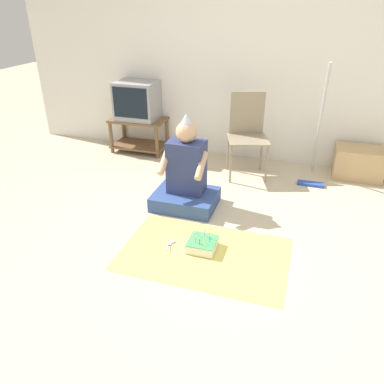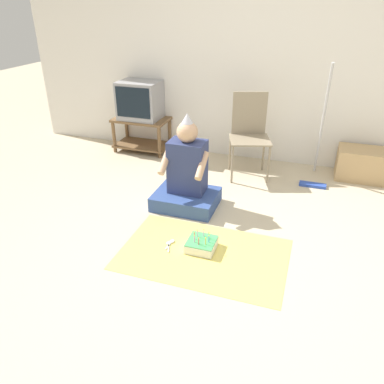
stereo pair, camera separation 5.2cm
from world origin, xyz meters
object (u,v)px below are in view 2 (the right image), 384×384
folding_chair (249,130)px  cardboard_box_stack (361,164)px  tv (140,100)px  birthday_cake (202,244)px  dust_mop (318,150)px  person_seated (187,178)px

folding_chair → cardboard_box_stack: size_ratio=1.77×
tv → folding_chair: bearing=-10.9°
tv → birthday_cake: (1.40, -1.86, -0.62)m
folding_chair → cardboard_box_stack: (1.22, 0.27, -0.35)m
dust_mop → person_seated: size_ratio=1.41×
folding_chair → dust_mop: bearing=-0.5°
cardboard_box_stack → dust_mop: 0.59m
dust_mop → tv: bearing=172.6°
dust_mop → cardboard_box_stack: bearing=30.3°
tv → cardboard_box_stack: bearing=-0.1°
cardboard_box_stack → person_seated: person_seated is taller
folding_chair → cardboard_box_stack: 1.30m
birthday_cake → dust_mop: bearing=63.2°
folding_chair → person_seated: 1.03m
tv → dust_mop: 2.23m
tv → dust_mop: dust_mop is taller
cardboard_box_stack → dust_mop: (-0.48, -0.28, 0.21)m
tv → dust_mop: bearing=-7.4°
folding_chair → birthday_cake: (-0.05, -1.58, -0.47)m
tv → birthday_cake: 2.41m
folding_chair → birthday_cake: bearing=-91.8°
folding_chair → tv: bearing=169.1°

